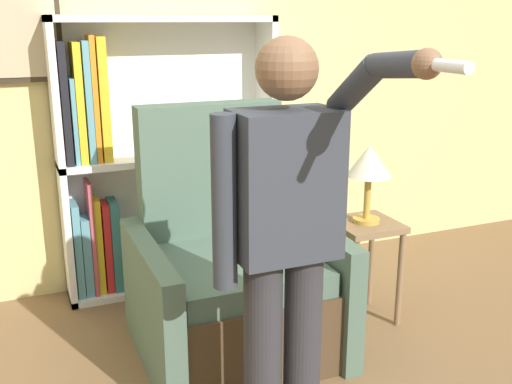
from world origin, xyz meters
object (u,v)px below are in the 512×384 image
object	(u,v)px
bookcase	(142,162)
armchair	(230,278)
side_table	(365,244)
table_lamp	(369,165)
person_standing	(285,235)

from	to	relation	value
bookcase	armchair	distance (m)	1.03
armchair	side_table	world-z (taller)	armchair
side_table	table_lamp	world-z (taller)	table_lamp
armchair	table_lamp	world-z (taller)	armchair
bookcase	armchair	bearing A→B (deg)	-74.08
armchair	table_lamp	size ratio (longest dim) A/B	2.87
armchair	person_standing	distance (m)	1.04
armchair	person_standing	size ratio (longest dim) A/B	0.77
person_standing	side_table	world-z (taller)	person_standing
bookcase	side_table	xyz separation A→B (m)	(1.06, -0.92, -0.38)
armchair	bookcase	bearing A→B (deg)	105.92
bookcase	side_table	world-z (taller)	bookcase
bookcase	person_standing	size ratio (longest dim) A/B	1.05
side_table	armchair	bearing A→B (deg)	177.67
person_standing	side_table	bearing A→B (deg)	42.85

